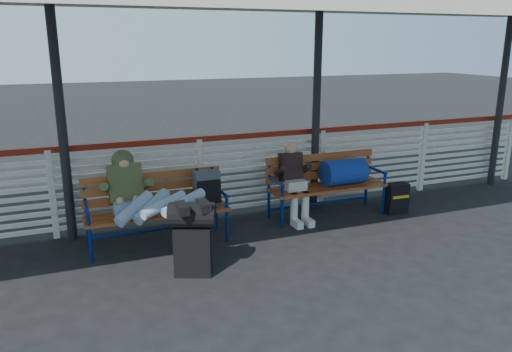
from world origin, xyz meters
name	(u,v)px	position (x,y,z in m)	size (l,w,h in m)	color
ground	(246,271)	(0.00, 0.00, 0.00)	(60.00, 60.00, 0.00)	black
fence	(200,176)	(0.00, 1.90, 0.66)	(12.08, 0.08, 1.24)	silver
luggage_stack	(193,236)	(-0.57, 0.16, 0.46)	(0.58, 0.46, 0.84)	black
bench_left	(172,198)	(-0.57, 1.20, 0.60)	(1.80, 0.56, 0.93)	#97431D
bench_right	(336,175)	(1.95, 1.35, 0.61)	(1.80, 0.56, 0.92)	#97431D
traveler_man	(149,200)	(-0.92, 0.85, 0.71)	(0.93, 1.64, 0.77)	#94AFC7
companion_person	(294,181)	(1.26, 1.35, 0.60)	(0.32, 0.66, 1.15)	beige
suitcase_side	(396,198)	(2.86, 1.06, 0.23)	(0.34, 0.22, 0.46)	black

